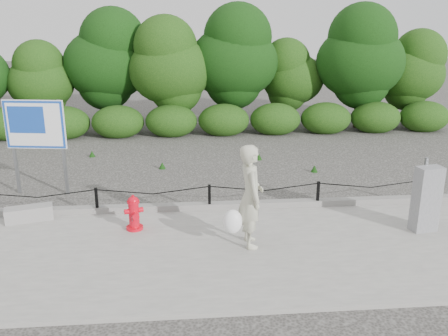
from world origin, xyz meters
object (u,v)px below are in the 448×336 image
pedestrian (250,198)px  utility_cabinet (426,199)px  advertising_sign (35,129)px  fire_hydrant (134,213)px  concrete_block (29,214)px

pedestrian → utility_cabinet: 3.67m
pedestrian → advertising_sign: (-4.78, 3.44, 0.64)m
fire_hydrant → utility_cabinet: (5.89, -0.55, 0.32)m
pedestrian → utility_cabinet: size_ratio=1.32×
pedestrian → advertising_sign: size_ratio=0.83×
utility_cabinet → advertising_sign: size_ratio=0.63×
fire_hydrant → pedestrian: pedestrian is taller
fire_hydrant → advertising_sign: 3.80m
utility_cabinet → advertising_sign: bearing=149.2°
pedestrian → advertising_sign: advertising_sign is taller
advertising_sign → pedestrian: bearing=-26.9°
advertising_sign → utility_cabinet: bearing=-11.3°
concrete_block → utility_cabinet: 8.29m
pedestrian → advertising_sign: 5.92m
pedestrian → utility_cabinet: (3.64, 0.35, -0.28)m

